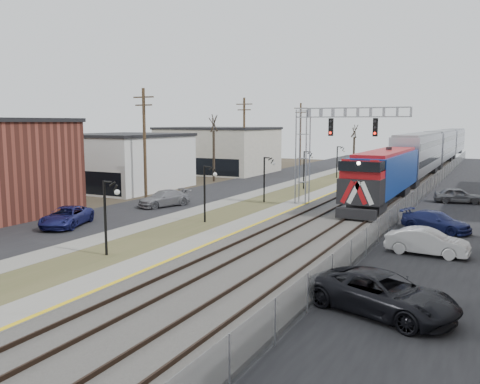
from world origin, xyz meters
The scene contains 22 objects.
ground centered at (0.00, 0.00, 0.00)m, with size 160.00×160.00×0.00m, color #473D2D.
street_west centered at (-11.50, 35.00, 0.02)m, with size 7.00×120.00×0.04m, color black.
sidewalk centered at (-7.00, 35.00, 0.04)m, with size 2.00×120.00×0.08m, color gray.
grass_median centered at (-4.00, 35.00, 0.03)m, with size 4.00×120.00×0.06m, color #4A4F2A.
platform centered at (-1.00, 35.00, 0.12)m, with size 2.00×120.00×0.24m, color gray.
ballast_bed centered at (4.00, 35.00, 0.10)m, with size 8.00×120.00×0.20m, color #595651.
platform_edge centered at (-0.12, 35.00, 0.24)m, with size 0.24×120.00×0.01m, color gold.
track_near centered at (2.00, 35.00, 0.28)m, with size 1.58×120.00×0.15m.
track_far centered at (5.50, 35.00, 0.28)m, with size 1.58×120.00×0.15m.
train centered at (5.50, 66.90, 2.92)m, with size 3.00×85.85×5.33m.
signal_gantry centered at (1.22, 27.99, 5.59)m, with size 9.00×1.07×8.15m.
lampposts centered at (-4.00, 18.29, 2.00)m, with size 0.14×62.14×4.00m.
utility_poles centered at (-14.50, 25.00, 5.00)m, with size 0.28×80.28×10.00m.
fence centered at (8.20, 35.00, 0.80)m, with size 0.04×120.00×1.60m, color gray.
buildings_west centered at (-21.00, 24.21, 3.01)m, with size 14.00×67.00×7.00m.
bare_trees centered at (-12.66, 38.91, 2.70)m, with size 12.30×42.30×5.95m.
car_lot_b centered at (10.98, 15.85, 0.69)m, with size 1.46×4.20×1.38m, color silver.
car_lot_c centered at (10.63, 6.28, 0.76)m, with size 2.53×5.48×1.52m, color black.
car_lot_d centered at (10.73, 22.28, 0.64)m, with size 1.79×4.40×1.28m, color #171E51.
car_lot_e centered at (11.07, 35.40, 0.67)m, with size 1.57×3.90×1.33m, color slate.
car_street_a centered at (-11.54, 12.55, 0.66)m, with size 2.18×4.73×1.31m, color navy.
car_street_b centered at (-10.56, 22.32, 0.67)m, with size 1.87×4.59×1.33m, color gray.
Camera 1 is at (14.12, -11.92, 6.99)m, focal length 38.00 mm.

